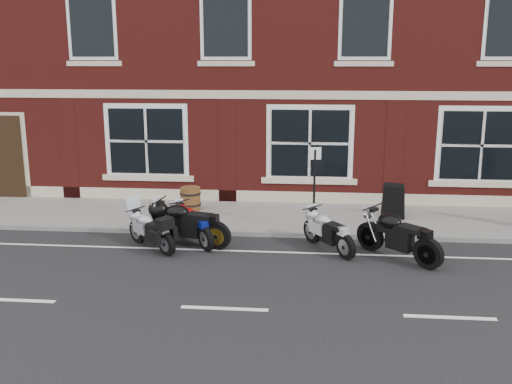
% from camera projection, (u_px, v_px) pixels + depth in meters
% --- Properties ---
extents(ground, '(80.00, 80.00, 0.00)m').
position_uv_depth(ground, '(243.00, 254.00, 13.26)').
color(ground, black).
rests_on(ground, ground).
extents(sidewalk, '(30.00, 3.00, 0.12)m').
position_uv_depth(sidewalk, '(255.00, 217.00, 16.16)').
color(sidewalk, slate).
rests_on(sidewalk, ground).
extents(kerb, '(30.00, 0.16, 0.12)m').
position_uv_depth(kerb, '(249.00, 233.00, 14.63)').
color(kerb, slate).
rests_on(kerb, ground).
extents(pub_building, '(24.00, 12.00, 12.00)m').
position_uv_depth(pub_building, '(273.00, 18.00, 22.09)').
color(pub_building, '#5F1814').
rests_on(pub_building, ground).
extents(moto_touring_silver, '(1.44, 1.34, 1.22)m').
position_uv_depth(moto_touring_silver, '(151.00, 228.00, 13.58)').
color(moto_touring_silver, black).
rests_on(moto_touring_silver, ground).
extents(moto_sport_red, '(1.31, 1.61, 0.88)m').
position_uv_depth(moto_sport_red, '(193.00, 223.00, 13.98)').
color(moto_sport_red, black).
rests_on(moto_sport_red, ground).
extents(moto_sport_black, '(2.23, 0.75, 1.02)m').
position_uv_depth(moto_sport_black, '(186.00, 222.00, 13.76)').
color(moto_sport_black, black).
rests_on(moto_sport_black, ground).
extents(moto_sport_silver, '(1.18, 1.69, 0.88)m').
position_uv_depth(moto_sport_silver, '(329.00, 230.00, 13.43)').
color(moto_sport_silver, black).
rests_on(moto_sport_silver, ground).
extents(moto_naked_black, '(1.72, 1.73, 1.03)m').
position_uv_depth(moto_naked_black, '(398.00, 233.00, 12.84)').
color(moto_naked_black, black).
rests_on(moto_naked_black, ground).
extents(a_board_sign, '(0.68, 0.57, 0.96)m').
position_uv_depth(a_board_sign, '(393.00, 201.00, 15.72)').
color(a_board_sign, black).
rests_on(a_board_sign, sidewalk).
extents(barrel_planter, '(0.61, 0.61, 0.68)m').
position_uv_depth(barrel_planter, '(190.00, 199.00, 16.61)').
color(barrel_planter, '#4B2C14').
rests_on(barrel_planter, sidewalk).
extents(parking_sign, '(0.30, 0.09, 2.18)m').
position_uv_depth(parking_sign, '(314.00, 184.00, 14.31)').
color(parking_sign, black).
rests_on(parking_sign, sidewalk).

